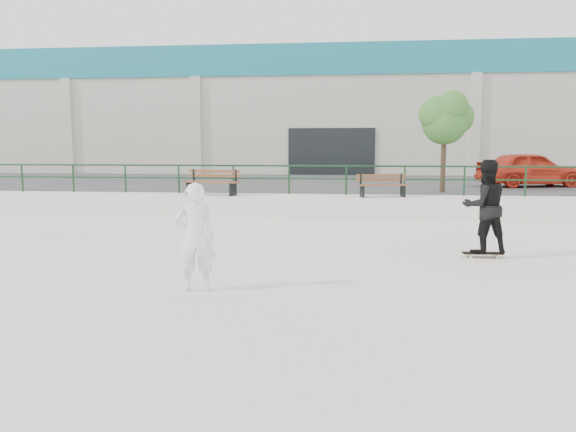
# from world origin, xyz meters

# --- Properties ---
(ground) EXTENTS (120.00, 120.00, 0.00)m
(ground) POSITION_xyz_m (0.00, 0.00, 0.00)
(ground) COLOR silver
(ground) RESTS_ON ground
(ledge) EXTENTS (30.00, 3.00, 0.50)m
(ledge) POSITION_xyz_m (0.00, 9.50, 0.25)
(ledge) COLOR beige
(ledge) RESTS_ON ground
(parking_strip) EXTENTS (60.00, 14.00, 0.50)m
(parking_strip) POSITION_xyz_m (0.00, 18.00, 0.25)
(parking_strip) COLOR #303030
(parking_strip) RESTS_ON ground
(railing) EXTENTS (28.00, 0.06, 1.03)m
(railing) POSITION_xyz_m (-0.00, 10.80, 1.24)
(railing) COLOR #153C1E
(railing) RESTS_ON ledge
(commercial_building) EXTENTS (44.20, 16.33, 8.00)m
(commercial_building) POSITION_xyz_m (-0.00, 31.99, 4.58)
(commercial_building) COLOR beige
(commercial_building) RESTS_ON ground
(bench_left) EXTENTS (1.99, 0.89, 0.89)m
(bench_left) POSITION_xyz_m (-3.61, 10.14, 0.94)
(bench_left) COLOR brown
(bench_left) RESTS_ON ledge
(bench_right) EXTENTS (1.73, 0.82, 0.77)m
(bench_right) POSITION_xyz_m (2.21, 10.12, 0.88)
(bench_right) COLOR brown
(bench_right) RESTS_ON ledge
(tree) EXTENTS (2.05, 1.82, 3.65)m
(tree) POSITION_xyz_m (4.53, 12.28, 3.24)
(tree) COLOR #473423
(tree) RESTS_ON parking_strip
(red_car) EXTENTS (4.56, 2.71, 1.45)m
(red_car) POSITION_xyz_m (8.54, 15.51, 1.23)
(red_car) COLOR red
(red_car) RESTS_ON parking_strip
(skateboard) EXTENTS (0.79, 0.24, 0.09)m
(skateboard) POSITION_xyz_m (3.81, 2.54, 0.07)
(skateboard) COLOR black
(skateboard) RESTS_ON ground
(standing_skater) EXTENTS (1.02, 0.86, 1.84)m
(standing_skater) POSITION_xyz_m (3.81, 2.54, 1.02)
(standing_skater) COLOR black
(standing_skater) RESTS_ON skateboard
(seated_skater) EXTENTS (0.68, 0.52, 1.66)m
(seated_skater) POSITION_xyz_m (-1.16, -0.62, 0.83)
(seated_skater) COLOR white
(seated_skater) RESTS_ON ground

